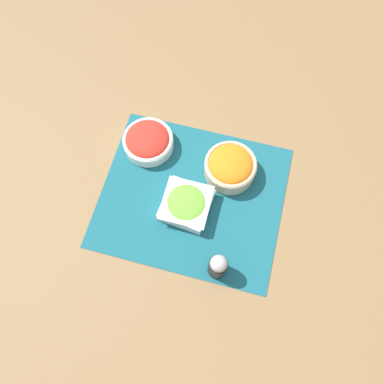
{
  "coord_description": "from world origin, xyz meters",
  "views": [
    {
      "loc": [
        0.09,
        -0.33,
        0.9
      ],
      "look_at": [
        0.0,
        0.0,
        0.03
      ],
      "focal_mm": 35.0,
      "sensor_mm": 36.0,
      "label": 1
    }
  ],
  "objects_px": {
    "lettuce_bowl": "(186,204)",
    "tomato_bowl": "(148,141)",
    "pepper_shaker": "(218,266)",
    "carrot_bowl": "(230,166)"
  },
  "relations": [
    {
      "from": "carrot_bowl",
      "to": "pepper_shaker",
      "type": "bearing_deg",
      "value": -83.95
    },
    {
      "from": "tomato_bowl",
      "to": "carrot_bowl",
      "type": "xyz_separation_m",
      "value": [
        0.23,
        -0.02,
        0.01
      ]
    },
    {
      "from": "tomato_bowl",
      "to": "carrot_bowl",
      "type": "bearing_deg",
      "value": -5.45
    },
    {
      "from": "lettuce_bowl",
      "to": "tomato_bowl",
      "type": "bearing_deg",
      "value": 134.72
    },
    {
      "from": "pepper_shaker",
      "to": "lettuce_bowl",
      "type": "bearing_deg",
      "value": 129.51
    },
    {
      "from": "lettuce_bowl",
      "to": "tomato_bowl",
      "type": "distance_m",
      "value": 0.21
    },
    {
      "from": "tomato_bowl",
      "to": "carrot_bowl",
      "type": "height_order",
      "value": "carrot_bowl"
    },
    {
      "from": "tomato_bowl",
      "to": "pepper_shaker",
      "type": "distance_m",
      "value": 0.38
    },
    {
      "from": "tomato_bowl",
      "to": "carrot_bowl",
      "type": "relative_size",
      "value": 1.0
    },
    {
      "from": "tomato_bowl",
      "to": "pepper_shaker",
      "type": "xyz_separation_m",
      "value": [
        0.25,
        -0.28,
        0.02
      ]
    }
  ]
}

